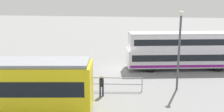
# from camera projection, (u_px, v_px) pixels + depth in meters

# --- Properties ---
(ground_plane) EXTENTS (160.00, 160.00, 0.00)m
(ground_plane) POSITION_uv_depth(u_px,v_px,m) (124.00, 69.00, 24.90)
(ground_plane) COLOR gray
(double_decker_bus) EXTENTS (11.69, 5.02, 3.71)m
(double_decker_bus) POSITION_uv_depth(u_px,v_px,m) (184.00, 50.00, 24.73)
(double_decker_bus) COLOR silver
(double_decker_bus) RESTS_ON ground
(pedestrian_near_railing) EXTENTS (0.44, 0.44, 1.72)m
(pedestrian_near_railing) POSITION_uv_depth(u_px,v_px,m) (85.00, 68.00, 21.56)
(pedestrian_near_railing) COLOR #33384C
(pedestrian_near_railing) RESTS_ON ground
(pedestrian_crossing) EXTENTS (0.45, 0.45, 1.58)m
(pedestrian_crossing) POSITION_uv_depth(u_px,v_px,m) (102.00, 85.00, 17.69)
(pedestrian_crossing) COLOR #33384C
(pedestrian_crossing) RESTS_ON ground
(pedestrian_railing) EXTENTS (8.57, 1.26, 1.08)m
(pedestrian_railing) POSITION_uv_depth(u_px,v_px,m) (86.00, 81.00, 18.90)
(pedestrian_railing) COLOR gray
(pedestrian_railing) RESTS_ON ground
(info_sign) EXTENTS (1.23, 0.22, 2.31)m
(info_sign) POSITION_uv_depth(u_px,v_px,m) (40.00, 69.00, 19.00)
(info_sign) COLOR slate
(info_sign) RESTS_ON ground
(street_lamp) EXTENTS (0.36, 0.36, 6.08)m
(street_lamp) POSITION_uv_depth(u_px,v_px,m) (179.00, 44.00, 18.46)
(street_lamp) COLOR #4C4C51
(street_lamp) RESTS_ON ground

